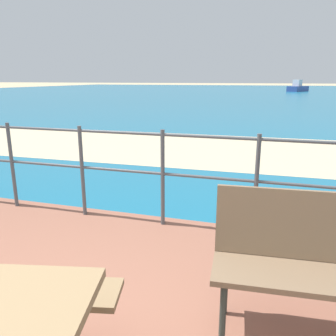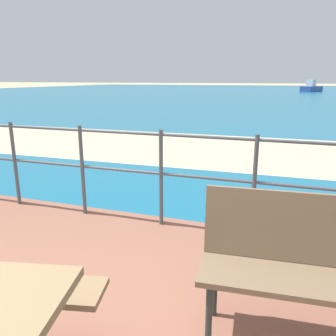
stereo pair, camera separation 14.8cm
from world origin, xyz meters
TOP-DOWN VIEW (x-y plane):
  - sea_water at (0.00, 40.00)m, footprint 90.00×90.00m
  - beach_strip at (0.00, 6.99)m, footprint 54.06×4.87m
  - railing_fence at (0.00, 2.41)m, footprint 5.94×0.04m
  - boat_near at (4.35, 46.56)m, footprint 2.88×4.01m

SIDE VIEW (x-z plane):
  - sea_water at x=0.00m, z-range 0.00..0.01m
  - beach_strip at x=0.00m, z-range 0.00..0.01m
  - boat_near at x=4.35m, z-range -0.27..1.20m
  - railing_fence at x=0.00m, z-range 0.18..1.25m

